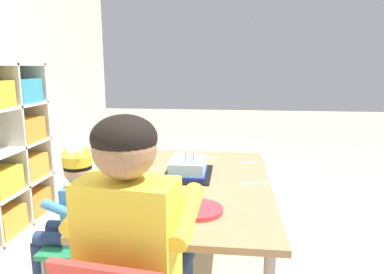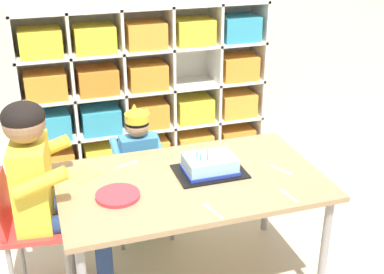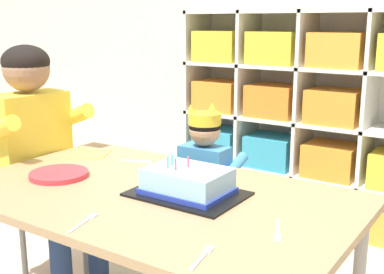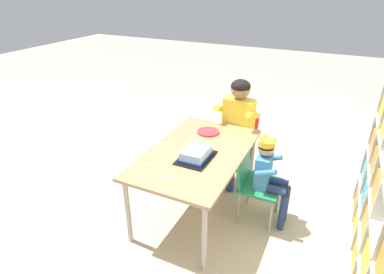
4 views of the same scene
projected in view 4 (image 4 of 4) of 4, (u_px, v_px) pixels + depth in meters
name	position (u px, v px, depth m)	size (l,w,h in m)	color
ground	(197.00, 210.00, 2.98)	(16.00, 16.00, 0.00)	beige
activity_table	(197.00, 157.00, 2.72)	(1.29, 0.78, 0.63)	#A37F56
classroom_chair_blue	(254.00, 182.00, 2.75)	(0.37, 0.36, 0.61)	#238451
child_with_crown	(269.00, 170.00, 2.64)	(0.30, 0.31, 0.83)	#3D7FBC
classroom_chair_adult_side	(239.00, 136.00, 3.37)	(0.38, 0.39, 0.70)	red
adult_helper_seated	(236.00, 120.00, 3.19)	(0.45, 0.43, 1.07)	yellow
birthday_cake_on_tray	(196.00, 154.00, 2.58)	(0.35, 0.25, 0.12)	black
paper_plate_stack	(208.00, 132.00, 3.02)	(0.21, 0.21, 0.02)	#DB333D
paper_napkin_square	(240.00, 133.00, 3.02)	(0.14, 0.14, 0.00)	#F4DB4C
fork_scattered_mid_table	(235.00, 144.00, 2.82)	(0.12, 0.06, 0.00)	white
fork_beside_plate_stack	(167.00, 144.00, 2.82)	(0.05, 0.14, 0.00)	white
fork_near_child_seat	(164.00, 177.00, 2.35)	(0.07, 0.13, 0.00)	white
fork_at_table_front_edge	(144.00, 164.00, 2.50)	(0.04, 0.13, 0.00)	white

